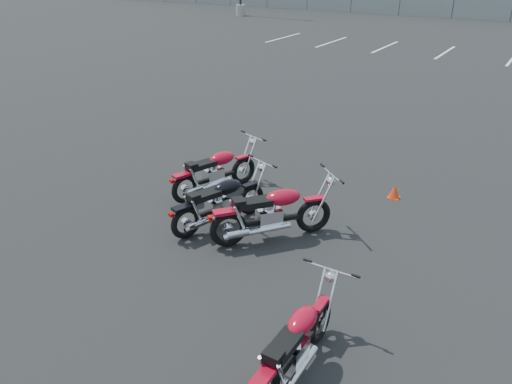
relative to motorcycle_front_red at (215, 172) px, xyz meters
The scene contains 7 objects.
ground 1.81m from the motorcycle_front_red, 47.59° to the right, with size 120.00×120.00×0.00m, color black.
motorcycle_front_red is the anchor object (origin of this frame).
motorcycle_second_black 1.33m from the motorcycle_front_red, 50.52° to the right, with size 1.06×2.00×0.99m.
motorcycle_third_red 2.08m from the motorcycle_front_red, 27.33° to the right, with size 1.73×1.94×1.08m.
motorcycle_rear_red 4.94m from the motorcycle_front_red, 43.58° to the right, with size 0.74×1.91×0.93m.
training_cone_near 3.54m from the motorcycle_front_red, 28.46° to the left, with size 0.22×0.22×0.27m.
parking_line_stripes 18.76m from the motorcycle_front_red, 94.03° to the left, with size 15.12×4.00×0.01m.
Camera 1 is at (4.26, -5.94, 4.33)m, focal length 35.00 mm.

